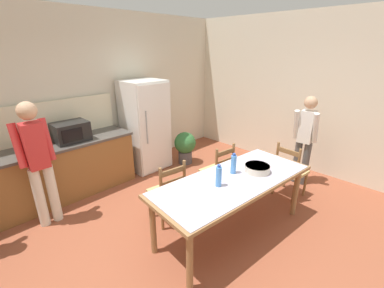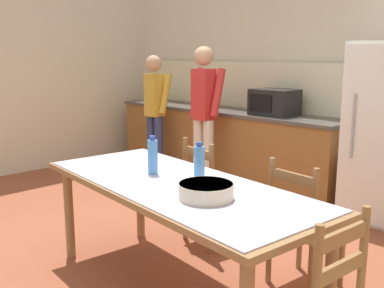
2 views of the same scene
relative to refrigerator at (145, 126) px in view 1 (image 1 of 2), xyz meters
The scene contains 17 objects.
ground_plane 2.57m from the refrigerator, 115.59° to the right, with size 8.32×8.32×0.00m, color brown.
wall_back 1.29m from the refrigerator, 155.80° to the left, with size 6.52×0.12×2.90m, color beige.
wall_right 3.17m from the refrigerator, 44.70° to the right, with size 0.12×5.20×2.90m, color beige.
kitchen_counter 2.22m from the refrigerator, behind, with size 3.43×0.66×0.90m.
counter_splashback 2.24m from the refrigerator, behind, with size 3.39×0.03×0.60m, color beige.
refrigerator is the anchor object (origin of this frame).
microwave 1.39m from the refrigerator, behind, with size 0.50×0.39×0.30m.
dining_table 2.44m from the refrigerator, 99.88° to the right, with size 2.21×1.06×0.78m.
bottle_near_centre 2.47m from the refrigerator, 106.08° to the right, with size 0.07×0.07×0.27m.
bottle_off_centre 2.32m from the refrigerator, 97.46° to the right, with size 0.07×0.07×0.27m.
serving_bowl 2.50m from the refrigerator, 91.17° to the right, with size 0.32×0.32×0.09m.
chair_side_far_left 1.88m from the refrigerator, 116.95° to the right, with size 0.47×0.45×0.91m.
chair_head_end 2.73m from the refrigerator, 69.64° to the right, with size 0.44×0.46×0.91m.
chair_side_far_right 1.78m from the refrigerator, 85.72° to the right, with size 0.46×0.44×0.91m.
person_at_counter 2.07m from the refrigerator, 166.05° to the right, with size 0.42×0.29×1.69m.
person_by_table 2.89m from the refrigerator, 58.87° to the right, with size 0.28×0.40×1.55m.
potted_plant 0.91m from the refrigerator, 33.49° to the right, with size 0.44×0.44×0.67m.
Camera 1 is at (-1.70, -1.80, 2.29)m, focal length 24.00 mm.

